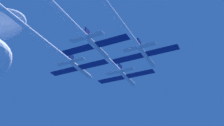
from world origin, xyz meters
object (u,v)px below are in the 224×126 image
object	(u,v)px
jet_lead	(95,46)
jet_left_wing	(33,32)
jet_slot	(55,6)
jet_right_wing	(120,21)

from	to	relation	value
jet_lead	jet_left_wing	world-z (taller)	jet_lead
jet_left_wing	jet_slot	size ratio (longest dim) A/B	1.12
jet_left_wing	jet_right_wing	distance (m)	23.74
jet_left_wing	jet_slot	distance (m)	13.61
jet_lead	jet_left_wing	bearing A→B (deg)	-129.57
jet_left_wing	jet_right_wing	world-z (taller)	jet_right_wing
jet_slot	jet_right_wing	bearing A→B (deg)	48.54
jet_lead	jet_slot	bearing A→B (deg)	-88.21
jet_left_wing	jet_slot	bearing A→B (deg)	-28.02
jet_lead	jet_slot	xyz separation A→B (m)	(0.63, -20.16, -0.36)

